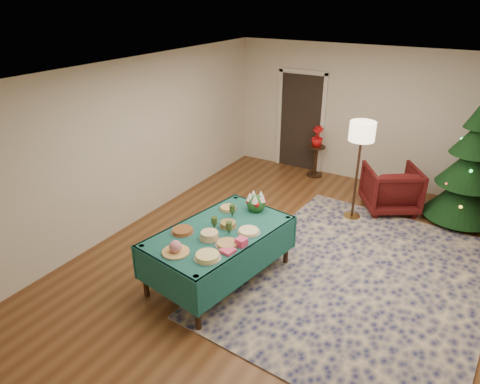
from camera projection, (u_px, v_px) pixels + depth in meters
The scene contains 23 objects.
room_shell at pixel (309, 179), 5.64m from camera, with size 7.00×7.00×7.00m.
doorway at pixel (301, 119), 9.19m from camera, with size 1.08×0.04×2.16m.
rug at pixel (358, 277), 5.92m from camera, with size 3.20×4.20×0.02m, color #131848.
buffet_table at pixel (219, 241), 5.65m from camera, with size 1.46×2.13×0.76m.
platter_0 at pixel (175, 248), 5.08m from camera, with size 0.34×0.34×0.16m.
platter_1 at pixel (208, 256), 4.99m from camera, with size 0.33×0.33×0.06m.
platter_2 at pixel (182, 231), 5.53m from camera, with size 0.31×0.31×0.05m.
platter_3 at pixel (209, 236), 5.37m from camera, with size 0.26×0.26×0.10m.
platter_4 at pixel (227, 244), 5.25m from camera, with size 0.30×0.30×0.04m.
platter_5 at pixel (228, 225), 5.66m from camera, with size 0.24×0.24×0.07m.
platter_6 at pixel (249, 231), 5.53m from camera, with size 0.31×0.31×0.04m.
platter_7 at pixel (228, 208), 6.12m from camera, with size 0.26×0.26×0.04m.
goblet_0 at pixel (232, 210), 5.89m from camera, with size 0.08×0.08×0.18m.
goblet_1 at pixel (229, 228), 5.46m from camera, with size 0.08×0.08×0.18m.
goblet_2 at pixel (214, 223), 5.58m from camera, with size 0.08×0.08×0.18m.
napkin_stack at pixel (228, 251), 5.11m from camera, with size 0.15×0.15×0.04m, color #EB416D.
gift_box at pixel (241, 242), 5.23m from camera, with size 0.12×0.12×0.10m, color #E53F71.
centerpiece at pixel (256, 202), 6.05m from camera, with size 0.27×0.28×0.32m.
armchair at pixel (391, 186), 7.60m from camera, with size 0.88×0.82×0.90m, color #4A0F0F.
floor_lamp at pixel (362, 137), 6.89m from camera, with size 0.42×0.42×1.72m.
side_table at pixel (315, 161), 9.07m from camera, with size 0.37×0.37×0.66m.
potted_plant at pixel (317, 141), 8.87m from camera, with size 0.24×0.43×0.24m, color red.
christmas_tree at pixel (469, 169), 6.99m from camera, with size 1.21×1.21×2.13m.
Camera 1 is at (1.84, -4.92, 3.60)m, focal length 32.00 mm.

